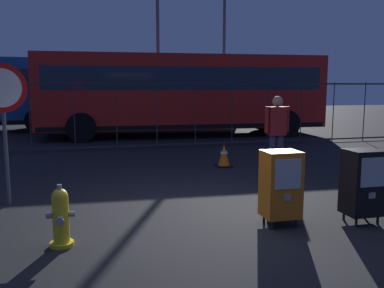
{
  "coord_description": "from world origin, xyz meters",
  "views": [
    {
      "loc": [
        -1.39,
        -5.53,
        1.88
      ],
      "look_at": [
        0.3,
        1.2,
        0.9
      ],
      "focal_mm": 38.56,
      "sensor_mm": 36.0,
      "label": 1
    }
  ],
  "objects_px": {
    "pedestrian": "(277,131)",
    "traffic_cone": "(224,156)",
    "fire_hydrant": "(61,217)",
    "street_light_near_right": "(158,39)",
    "street_light_near_left": "(224,27)",
    "stop_sign": "(3,104)",
    "newspaper_box_secondary": "(281,184)",
    "newspaper_box_primary": "(363,182)",
    "bus_near": "(183,91)",
    "bus_far": "(122,90)"
  },
  "relations": [
    {
      "from": "pedestrian",
      "to": "traffic_cone",
      "type": "height_order",
      "value": "pedestrian"
    },
    {
      "from": "fire_hydrant",
      "to": "street_light_near_right",
      "type": "relative_size",
      "value": 0.11
    },
    {
      "from": "fire_hydrant",
      "to": "traffic_cone",
      "type": "relative_size",
      "value": 1.41
    },
    {
      "from": "street_light_near_left",
      "to": "pedestrian",
      "type": "bearing_deg",
      "value": -102.57
    },
    {
      "from": "stop_sign",
      "to": "street_light_near_left",
      "type": "distance_m",
      "value": 14.36
    },
    {
      "from": "newspaper_box_secondary",
      "to": "street_light_near_left",
      "type": "bearing_deg",
      "value": 74.73
    },
    {
      "from": "fire_hydrant",
      "to": "newspaper_box_primary",
      "type": "bearing_deg",
      "value": -1.51
    },
    {
      "from": "fire_hydrant",
      "to": "bus_near",
      "type": "relative_size",
      "value": 0.07
    },
    {
      "from": "pedestrian",
      "to": "street_light_near_right",
      "type": "relative_size",
      "value": 0.26
    },
    {
      "from": "pedestrian",
      "to": "bus_far",
      "type": "xyz_separation_m",
      "value": [
        -2.31,
        11.18,
        0.76
      ]
    },
    {
      "from": "newspaper_box_primary",
      "to": "pedestrian",
      "type": "relative_size",
      "value": 0.61
    },
    {
      "from": "newspaper_box_secondary",
      "to": "fire_hydrant",
      "type": "bearing_deg",
      "value": -178.64
    },
    {
      "from": "bus_near",
      "to": "street_light_near_right",
      "type": "xyz_separation_m",
      "value": [
        -0.56,
        2.15,
        2.11
      ]
    },
    {
      "from": "newspaper_box_primary",
      "to": "bus_far",
      "type": "bearing_deg",
      "value": 98.35
    },
    {
      "from": "fire_hydrant",
      "to": "street_light_near_left",
      "type": "distance_m",
      "value": 15.93
    },
    {
      "from": "fire_hydrant",
      "to": "street_light_near_left",
      "type": "bearing_deg",
      "value": 64.51
    },
    {
      "from": "newspaper_box_secondary",
      "to": "bus_far",
      "type": "bearing_deg",
      "value": 93.88
    },
    {
      "from": "fire_hydrant",
      "to": "newspaper_box_primary",
      "type": "distance_m",
      "value": 3.99
    },
    {
      "from": "pedestrian",
      "to": "street_light_near_left",
      "type": "bearing_deg",
      "value": 77.43
    },
    {
      "from": "bus_far",
      "to": "street_light_near_right",
      "type": "relative_size",
      "value": 1.64
    },
    {
      "from": "traffic_cone",
      "to": "street_light_near_left",
      "type": "relative_size",
      "value": 0.07
    },
    {
      "from": "newspaper_box_secondary",
      "to": "pedestrian",
      "type": "xyz_separation_m",
      "value": [
        1.35,
        2.97,
        0.38
      ]
    },
    {
      "from": "newspaper_box_primary",
      "to": "pedestrian",
      "type": "distance_m",
      "value": 3.18
    },
    {
      "from": "newspaper_box_primary",
      "to": "street_light_near_left",
      "type": "xyz_separation_m",
      "value": [
        2.62,
        13.96,
        4.04
      ]
    },
    {
      "from": "newspaper_box_primary",
      "to": "fire_hydrant",
      "type": "bearing_deg",
      "value": 178.49
    },
    {
      "from": "bus_far",
      "to": "fire_hydrant",
      "type": "bearing_deg",
      "value": -103.2
    },
    {
      "from": "newspaper_box_primary",
      "to": "street_light_near_left",
      "type": "distance_m",
      "value": 14.77
    },
    {
      "from": "pedestrian",
      "to": "bus_near",
      "type": "xyz_separation_m",
      "value": [
        -0.37,
        7.36,
        0.76
      ]
    },
    {
      "from": "newspaper_box_secondary",
      "to": "street_light_near_right",
      "type": "distance_m",
      "value": 12.91
    },
    {
      "from": "newspaper_box_secondary",
      "to": "bus_near",
      "type": "distance_m",
      "value": 10.44
    },
    {
      "from": "bus_far",
      "to": "street_light_near_right",
      "type": "distance_m",
      "value": 3.03
    },
    {
      "from": "bus_near",
      "to": "street_light_near_left",
      "type": "bearing_deg",
      "value": 53.88
    },
    {
      "from": "traffic_cone",
      "to": "pedestrian",
      "type": "bearing_deg",
      "value": -54.89
    },
    {
      "from": "bus_far",
      "to": "stop_sign",
      "type": "bearing_deg",
      "value": -108.6
    },
    {
      "from": "fire_hydrant",
      "to": "street_light_near_right",
      "type": "xyz_separation_m",
      "value": [
        3.26,
        12.55,
        3.47
      ]
    },
    {
      "from": "newspaper_box_secondary",
      "to": "stop_sign",
      "type": "xyz_separation_m",
      "value": [
        -3.77,
        1.94,
        1.03
      ]
    },
    {
      "from": "stop_sign",
      "to": "bus_far",
      "type": "distance_m",
      "value": 12.54
    },
    {
      "from": "traffic_cone",
      "to": "street_light_near_left",
      "type": "xyz_separation_m",
      "value": [
        3.2,
        9.69,
        4.35
      ]
    },
    {
      "from": "fire_hydrant",
      "to": "stop_sign",
      "type": "xyz_separation_m",
      "value": [
        -0.92,
        2.01,
        1.25
      ]
    },
    {
      "from": "bus_near",
      "to": "street_light_near_right",
      "type": "bearing_deg",
      "value": 107.42
    },
    {
      "from": "traffic_cone",
      "to": "street_light_near_left",
      "type": "height_order",
      "value": "street_light_near_left"
    },
    {
      "from": "fire_hydrant",
      "to": "bus_near",
      "type": "distance_m",
      "value": 11.17
    },
    {
      "from": "bus_far",
      "to": "street_light_near_right",
      "type": "height_order",
      "value": "street_light_near_right"
    },
    {
      "from": "traffic_cone",
      "to": "bus_far",
      "type": "relative_size",
      "value": 0.05
    },
    {
      "from": "pedestrian",
      "to": "traffic_cone",
      "type": "xyz_separation_m",
      "value": [
        -0.79,
        1.12,
        -0.69
      ]
    },
    {
      "from": "traffic_cone",
      "to": "newspaper_box_secondary",
      "type": "bearing_deg",
      "value": -97.84
    },
    {
      "from": "newspaper_box_secondary",
      "to": "bus_near",
      "type": "height_order",
      "value": "bus_near"
    },
    {
      "from": "newspaper_box_primary",
      "to": "newspaper_box_secondary",
      "type": "distance_m",
      "value": 1.16
    },
    {
      "from": "stop_sign",
      "to": "pedestrian",
      "type": "distance_m",
      "value": 5.26
    },
    {
      "from": "newspaper_box_primary",
      "to": "bus_near",
      "type": "xyz_separation_m",
      "value": [
        -0.16,
        10.51,
        1.14
      ]
    }
  ]
}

